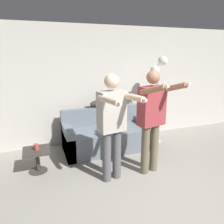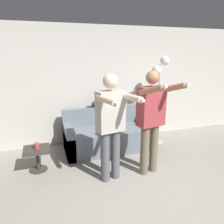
{
  "view_description": "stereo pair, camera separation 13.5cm",
  "coord_description": "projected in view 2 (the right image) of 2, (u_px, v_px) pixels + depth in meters",
  "views": [
    {
      "loc": [
        -1.69,
        -1.9,
        1.99
      ],
      "look_at": [
        -0.39,
        1.66,
        0.98
      ],
      "focal_mm": 35.0,
      "sensor_mm": 36.0,
      "label": 1
    },
    {
      "loc": [
        -1.57,
        -1.94,
        1.99
      ],
      "look_at": [
        -0.39,
        1.66,
        0.98
      ],
      "focal_mm": 35.0,
      "sensor_mm": 36.0,
      "label": 2
    }
  ],
  "objects": [
    {
      "name": "ground_plane",
      "position": [
        181.0,
        216.0,
        2.77
      ],
      "size": [
        16.0,
        16.0,
        0.0
      ],
      "primitive_type": "plane",
      "color": "gray"
    },
    {
      "name": "floor_lamp",
      "position": [
        160.0,
        76.0,
        4.69
      ],
      "size": [
        0.39,
        0.3,
        1.95
      ],
      "color": "#B2B2B7",
      "rests_on": "ground_plane"
    },
    {
      "name": "person_left",
      "position": [
        111.0,
        121.0,
        3.33
      ],
      "size": [
        0.57,
        0.74,
        1.72
      ],
      "rotation": [
        0.0,
        0.0,
        0.19
      ],
      "color": "#56565B",
      "rests_on": "ground_plane"
    },
    {
      "name": "wall_back",
      "position": [
        112.0,
        85.0,
        5.04
      ],
      "size": [
        10.0,
        0.05,
        2.6
      ],
      "color": "beige",
      "rests_on": "ground_plane"
    },
    {
      "name": "cup",
      "position": [
        37.0,
        146.0,
        3.76
      ],
      "size": [
        0.08,
        0.08,
        0.11
      ],
      "color": "#B7473D",
      "rests_on": "side_table"
    },
    {
      "name": "couch",
      "position": [
        108.0,
        136.0,
        4.68
      ],
      "size": [
        1.83,
        0.84,
        0.86
      ],
      "color": "slate",
      "rests_on": "ground_plane"
    },
    {
      "name": "cat",
      "position": [
        101.0,
        103.0,
        4.78
      ],
      "size": [
        0.54,
        0.14,
        0.2
      ],
      "color": "#3D3833",
      "rests_on": "couch"
    },
    {
      "name": "side_table",
      "position": [
        37.0,
        155.0,
        3.8
      ],
      "size": [
        0.45,
        0.45,
        0.4
      ],
      "color": "#38332D",
      "rests_on": "ground_plane"
    },
    {
      "name": "person_right",
      "position": [
        151.0,
        116.0,
        3.53
      ],
      "size": [
        0.6,
        0.73,
        1.74
      ],
      "rotation": [
        0.0,
        0.0,
        0.2
      ],
      "color": "#6B604C",
      "rests_on": "ground_plane"
    }
  ]
}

